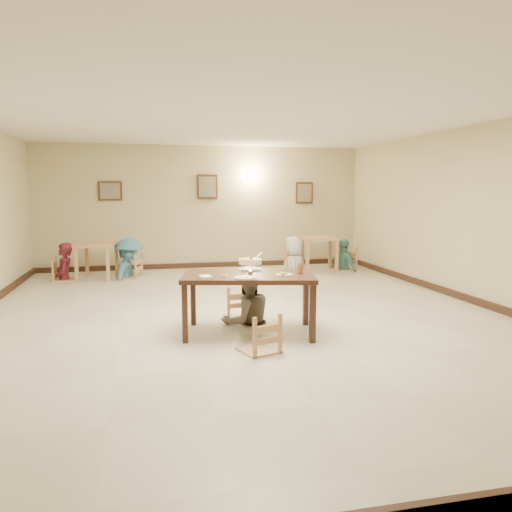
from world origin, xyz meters
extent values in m
plane|color=beige|center=(0.00, 0.00, 0.00)|extent=(10.00, 10.00, 0.00)
plane|color=silver|center=(0.00, 0.00, 3.00)|extent=(10.00, 10.00, 0.00)
plane|color=#C6B88F|center=(0.00, 5.00, 1.50)|extent=(10.00, 0.00, 10.00)
plane|color=#C6B88F|center=(0.00, -5.00, 1.50)|extent=(10.00, 0.00, 10.00)
plane|color=#C6B88F|center=(4.00, 0.00, 1.50)|extent=(0.00, 10.00, 10.00)
cube|color=#321D14|center=(0.00, 4.97, 0.06)|extent=(8.00, 0.06, 0.12)
cube|color=#321D14|center=(3.97, 0.00, 0.06)|extent=(0.06, 10.00, 0.12)
cube|color=#3D2616|center=(-2.20, 4.96, 1.90)|extent=(0.55, 0.03, 0.45)
cube|color=gray|center=(-2.20, 4.94, 1.90)|extent=(0.45, 0.01, 0.37)
cube|color=#3D2616|center=(0.10, 4.96, 2.00)|extent=(0.50, 0.03, 0.60)
cube|color=gray|center=(0.10, 4.94, 2.00)|extent=(0.41, 0.01, 0.49)
cube|color=#3D2616|center=(2.60, 4.96, 1.85)|extent=(0.45, 0.03, 0.55)
cube|color=gray|center=(2.60, 4.94, 1.85)|extent=(0.37, 0.01, 0.45)
cube|color=#FFD88C|center=(1.20, 4.96, 2.30)|extent=(0.16, 0.05, 0.22)
cube|color=#3D2218|center=(-0.10, -0.98, 0.78)|extent=(1.89, 1.32, 0.06)
cube|color=#3D2218|center=(-0.97, -1.22, 0.37)|extent=(0.07, 0.07, 0.75)
cube|color=#3D2218|center=(0.59, -1.56, 0.37)|extent=(0.07, 0.07, 0.75)
cube|color=#3D2218|center=(-0.79, -0.39, 0.37)|extent=(0.07, 0.07, 0.75)
cube|color=#3D2218|center=(0.77, -0.73, 0.37)|extent=(0.07, 0.07, 0.75)
cube|color=tan|center=(-0.05, -0.28, 0.40)|extent=(0.41, 0.41, 0.04)
cube|color=tan|center=(-0.14, -1.75, 0.41)|extent=(0.42, 0.42, 0.05)
imported|color=gray|center=(-0.01, -0.39, 0.81)|extent=(0.89, 0.76, 1.62)
torus|color=silver|center=(-0.08, -0.94, 0.93)|extent=(0.24, 0.24, 0.01)
cylinder|color=silver|center=(-0.08, -0.94, 0.82)|extent=(0.06, 0.06, 0.04)
cone|color=#FFA526|center=(-0.08, -0.94, 0.87)|extent=(0.04, 0.04, 0.05)
cylinder|color=white|center=(-0.08, -0.94, 0.97)|extent=(0.30, 0.30, 0.07)
cylinder|color=#C35F22|center=(-0.08, -0.94, 1.00)|extent=(0.27, 0.27, 0.02)
sphere|color=#2D7223|center=(-0.07, -0.95, 1.02)|extent=(0.04, 0.04, 0.04)
cylinder|color=silver|center=(0.04, -0.88, 1.03)|extent=(0.14, 0.09, 0.10)
cylinder|color=silver|center=(0.02, -0.88, 0.87)|extent=(0.01, 0.01, 0.14)
cylinder|color=silver|center=(-0.17, -0.88, 0.87)|extent=(0.01, 0.01, 0.14)
cylinder|color=silver|center=(-0.08, -1.05, 0.87)|extent=(0.01, 0.01, 0.14)
cylinder|color=white|center=(-0.02, -0.67, 0.82)|extent=(0.32, 0.32, 0.02)
ellipsoid|color=white|center=(-0.02, -0.67, 0.83)|extent=(0.21, 0.18, 0.07)
cylinder|color=white|center=(-0.23, -1.31, 0.82)|extent=(0.26, 0.26, 0.02)
ellipsoid|color=white|center=(-0.23, -1.31, 0.82)|extent=(0.17, 0.14, 0.06)
cylinder|color=white|center=(0.32, -1.21, 0.82)|extent=(0.23, 0.23, 0.02)
sphere|color=#2D7223|center=(0.28, -1.27, 0.84)|extent=(0.04, 0.04, 0.04)
cylinder|color=white|center=(-0.46, -1.06, 0.81)|extent=(0.10, 0.10, 0.02)
cylinder|color=#A51819|center=(-0.46, -1.06, 0.82)|extent=(0.08, 0.08, 0.01)
cube|color=white|center=(-0.70, -1.18, 0.82)|extent=(0.17, 0.20, 0.03)
cube|color=silver|center=(-0.65, -1.09, 0.82)|extent=(0.05, 0.18, 0.01)
cube|color=silver|center=(-0.62, -1.09, 0.82)|extent=(0.05, 0.18, 0.01)
cylinder|color=white|center=(0.58, -1.06, 0.88)|extent=(0.08, 0.08, 0.15)
cylinder|color=orange|center=(0.58, -1.06, 0.87)|extent=(0.07, 0.07, 0.11)
cube|color=tan|center=(-2.46, 3.85, 0.75)|extent=(0.93, 0.93, 0.06)
cube|color=tan|center=(-2.85, 3.60, 0.36)|extent=(0.07, 0.07, 0.72)
cube|color=tan|center=(-2.21, 3.46, 0.36)|extent=(0.07, 0.07, 0.72)
cube|color=tan|center=(-2.71, 4.25, 0.36)|extent=(0.07, 0.07, 0.72)
cube|color=tan|center=(-2.06, 4.10, 0.36)|extent=(0.07, 0.07, 0.72)
cube|color=tan|center=(2.63, 3.87, 0.78)|extent=(0.92, 0.92, 0.06)
cube|color=tan|center=(2.24, 3.57, 0.38)|extent=(0.07, 0.07, 0.75)
cube|color=tan|center=(2.92, 3.47, 0.38)|extent=(0.07, 0.07, 0.75)
cube|color=tan|center=(2.34, 4.26, 0.38)|extent=(0.07, 0.07, 0.75)
cube|color=tan|center=(3.02, 4.16, 0.38)|extent=(0.07, 0.07, 0.75)
cube|color=tan|center=(-3.13, 3.82, 0.43)|extent=(0.44, 0.44, 0.05)
cube|color=tan|center=(-1.78, 3.87, 0.46)|extent=(0.47, 0.47, 0.05)
cube|color=tan|center=(2.02, 3.90, 0.43)|extent=(0.44, 0.44, 0.05)
cube|color=tan|center=(3.24, 3.82, 0.47)|extent=(0.48, 0.48, 0.05)
imported|color=#5B1725|center=(-3.13, 3.82, 0.81)|extent=(0.44, 0.62, 1.61)
imported|color=teal|center=(-1.78, 3.87, 0.88)|extent=(0.99, 1.29, 1.77)
imported|color=silver|center=(2.02, 3.90, 0.83)|extent=(0.75, 0.93, 1.66)
imported|color=teal|center=(3.24, 3.82, 0.76)|extent=(0.62, 0.96, 1.52)
camera|label=1|loc=(-1.44, -7.34, 1.89)|focal=35.00mm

